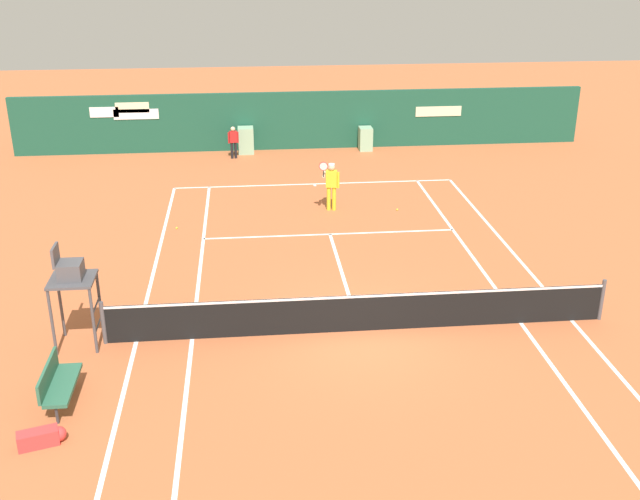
# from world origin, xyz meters

# --- Properties ---
(ground_plane) EXTENTS (80.00, 80.00, 0.01)m
(ground_plane) POSITION_xyz_m (-0.00, 0.58, 0.00)
(ground_plane) COLOR #BC6038
(tennis_net) EXTENTS (12.10, 0.10, 1.07)m
(tennis_net) POSITION_xyz_m (0.00, 0.00, 0.51)
(tennis_net) COLOR #4C4C51
(tennis_net) RESTS_ON ground_plane
(sponsor_back_wall) EXTENTS (25.00, 1.02, 2.52)m
(sponsor_back_wall) POSITION_xyz_m (-0.03, 16.97, 1.22)
(sponsor_back_wall) COLOR #194C38
(sponsor_back_wall) RESTS_ON ground_plane
(umpire_chair) EXTENTS (1.00, 1.00, 2.48)m
(umpire_chair) POSITION_xyz_m (-6.59, 0.03, 1.68)
(umpire_chair) COLOR #47474C
(umpire_chair) RESTS_ON ground_plane
(player_bench) EXTENTS (0.54, 1.57, 0.88)m
(player_bench) POSITION_xyz_m (-6.53, -2.41, 0.51)
(player_bench) COLOR #38383D
(player_bench) RESTS_ON ground_plane
(equipment_bag) EXTENTS (0.89, 0.49, 0.32)m
(equipment_bag) POSITION_xyz_m (-6.54, -3.78, 0.16)
(equipment_bag) COLOR #DB3838
(equipment_bag) RESTS_ON ground_plane
(player_on_baseline) EXTENTS (0.75, 0.69, 1.88)m
(player_on_baseline) POSITION_xyz_m (0.29, 8.67, 1.00)
(player_on_baseline) COLOR yellow
(player_on_baseline) RESTS_ON ground_plane
(ball_kid_centre_post) EXTENTS (0.45, 0.22, 1.37)m
(ball_kid_centre_post) POSITION_xyz_m (-3.08, 15.64, 0.79)
(ball_kid_centre_post) COLOR black
(ball_kid_centre_post) RESTS_ON ground_plane
(tennis_ball_by_sideline) EXTENTS (0.07, 0.07, 0.07)m
(tennis_ball_by_sideline) POSITION_xyz_m (2.57, 8.40, 0.03)
(tennis_ball_by_sideline) COLOR #CCE033
(tennis_ball_by_sideline) RESTS_ON ground_plane
(tennis_ball_near_service_line) EXTENTS (0.07, 0.07, 0.07)m
(tennis_ball_near_service_line) POSITION_xyz_m (-4.90, 7.36, 0.03)
(tennis_ball_near_service_line) COLOR #CCE033
(tennis_ball_near_service_line) RESTS_ON ground_plane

